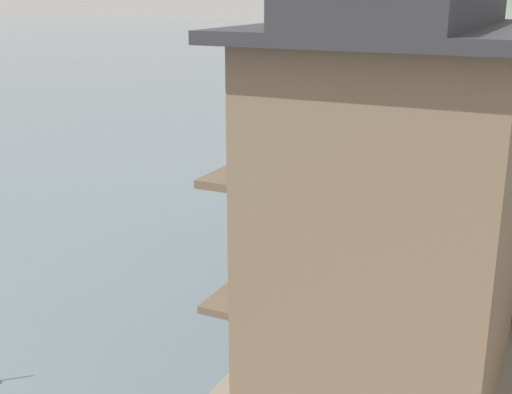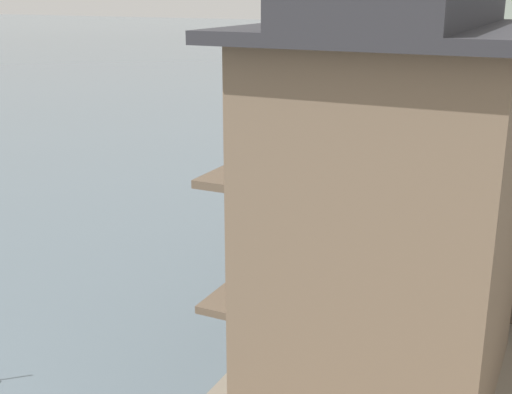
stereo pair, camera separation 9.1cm
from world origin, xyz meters
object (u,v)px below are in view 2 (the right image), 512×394
Objects in this scene: boat_moored_nearest at (375,96)px; house_waterfront_tall at (490,141)px; mooring_post_dock_near at (242,358)px; boat_moored_far at (366,199)px; mooring_post_dock_mid at (357,240)px; stone_bridge at (438,50)px; house_waterfront_nearest at (393,206)px; boat_moored_third at (263,207)px; boat_moored_second at (457,112)px; house_waterfront_second at (461,184)px; mooring_post_dock_far at (416,179)px.

house_waterfront_tall reaches higher than boat_moored_nearest.
boat_moored_far is at bearing 97.18° from mooring_post_dock_near.
boat_moored_nearest is at bearing 105.54° from boat_moored_far.
mooring_post_dock_mid is 0.03× the size of stone_bridge.
house_waterfront_nearest is (13.76, -46.63, 4.92)m from boat_moored_nearest.
boat_moored_far is at bearing 108.14° from house_waterfront_nearest.
house_waterfront_nearest is at bearing -54.35° from boat_moored_third.
house_waterfront_second is at bearing -80.35° from boat_moored_second.
mooring_post_dock_mid is 52.04m from stone_bridge.
mooring_post_dock_near is 0.04× the size of stone_bridge.
mooring_post_dock_near reaches higher than boat_moored_second.
boat_moored_second is at bearing -72.97° from stone_bridge.
boat_moored_third is 0.41× the size of house_waterfront_nearest.
boat_moored_third reaches higher than boat_moored_far.
house_waterfront_nearest is at bearing -79.52° from stone_bridge.
mooring_post_dock_mid is at bearing 90.00° from mooring_post_dock_near.
mooring_post_dock_near is at bearing -86.70° from boat_moored_second.
house_waterfront_second is 9.17m from mooring_post_dock_near.
boat_moored_nearest is 0.56× the size of house_waterfront_tall.
mooring_post_dock_far is (10.67, -30.16, 1.02)m from boat_moored_nearest.
house_waterfront_tall is 15.49m from mooring_post_dock_near.
house_waterfront_second is 4.34m from mooring_post_dock_mid.
stone_bridge is at bearing 98.69° from mooring_post_dock_mid.
boat_moored_far is 0.75× the size of house_waterfront_second.
mooring_post_dock_mid is (5.89, -4.79, 1.02)m from boat_moored_third.
mooring_post_dock_far is (0.00, 8.75, 0.01)m from mooring_post_dock_mid.
boat_moored_third is at bearing -87.59° from stone_bridge.
boat_moored_second is 1.16× the size of boat_moored_far.
house_waterfront_nearest reaches higher than boat_moored_second.
mooring_post_dock_far reaches higher than mooring_post_dock_mid.
boat_moored_second reaches higher than boat_moored_nearest.
boat_moored_far is at bearing 42.55° from boat_moored_third.
house_waterfront_second reaches higher than mooring_post_dock_near.
mooring_post_dock_near is (-3.36, -14.91, -2.57)m from house_waterfront_tall.
house_waterfront_nearest is 60.14m from stone_bridge.
boat_moored_far is 8.58m from mooring_post_dock_mid.
stone_bridge is (-5.40, 17.63, 3.27)m from boat_moored_second.
boat_moored_far is 17.52m from house_waterfront_nearest.
house_waterfront_nearest is at bearing -91.12° from house_waterfront_tall.
mooring_post_dock_mid is at bearing -74.66° from boat_moored_nearest.
house_waterfront_tall is 9.56× the size of mooring_post_dock_mid.
mooring_post_dock_near is 60.71m from stone_bridge.
mooring_post_dock_far is (-3.36, 2.61, -2.59)m from house_waterfront_tall.
stone_bridge is (-10.94, 59.11, -1.65)m from house_waterfront_nearest.
mooring_post_dock_far reaches higher than boat_moored_nearest.
house_waterfront_second and house_waterfront_tall have the same top height.
boat_moored_nearest is 0.64× the size of house_waterfront_second.
mooring_post_dock_mid is at bearing 169.22° from house_waterfront_second.
house_waterfront_nearest is 9.19m from mooring_post_dock_mid.
boat_moored_nearest is 1.15× the size of boat_moored_third.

